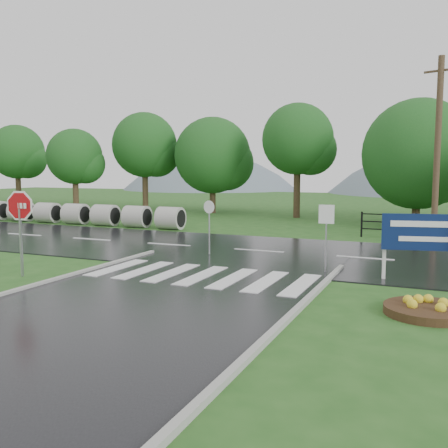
% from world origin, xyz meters
% --- Properties ---
extents(ground, '(120.00, 120.00, 0.00)m').
position_xyz_m(ground, '(0.00, 0.00, 0.00)').
color(ground, '#25551C').
rests_on(ground, ground).
extents(main_road, '(90.00, 8.00, 0.04)m').
position_xyz_m(main_road, '(0.00, 10.00, 0.00)').
color(main_road, black).
rests_on(main_road, ground).
extents(crosswalk, '(6.50, 2.80, 0.02)m').
position_xyz_m(crosswalk, '(0.00, 5.00, 0.06)').
color(crosswalk, silver).
rests_on(crosswalk, ground).
extents(hills, '(102.00, 48.00, 48.00)m').
position_xyz_m(hills, '(3.49, 65.00, -15.54)').
color(hills, slate).
rests_on(hills, ground).
extents(treeline, '(83.20, 5.20, 10.00)m').
position_xyz_m(treeline, '(1.00, 24.00, 0.00)').
color(treeline, '#174C1A').
rests_on(treeline, ground).
extents(culvert_pipes, '(13.90, 1.20, 1.20)m').
position_xyz_m(culvert_pipes, '(-13.07, 15.00, 0.60)').
color(culvert_pipes, '#9E9B93').
rests_on(culvert_pipes, ground).
extents(stop_sign, '(1.20, 0.19, 2.72)m').
position_xyz_m(stop_sign, '(-4.96, 2.97, 1.89)').
color(stop_sign, '#939399').
rests_on(stop_sign, ground).
extents(estate_billboard, '(2.19, 0.55, 1.95)m').
position_xyz_m(estate_billboard, '(5.99, 6.78, 1.34)').
color(estate_billboard, silver).
rests_on(estate_billboard, ground).
extents(flower_bed, '(1.88, 1.88, 0.38)m').
position_xyz_m(flower_bed, '(6.23, 3.56, 0.14)').
color(flower_bed, '#332111').
rests_on(flower_bed, ground).
extents(reg_sign_small, '(0.47, 0.06, 2.12)m').
position_xyz_m(reg_sign_small, '(3.23, 7.00, 1.50)').
color(reg_sign_small, '#939399').
rests_on(reg_sign_small, ground).
extents(reg_sign_round, '(0.47, 0.12, 2.04)m').
position_xyz_m(reg_sign_round, '(-1.42, 8.52, 1.31)').
color(reg_sign_round, '#939399').
rests_on(reg_sign_round, ground).
extents(utility_pole_east, '(1.37, 0.54, 7.95)m').
position_xyz_m(utility_pole_east, '(6.15, 15.50, 4.04)').
color(utility_pole_east, '#473523').
rests_on(utility_pole_east, ground).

